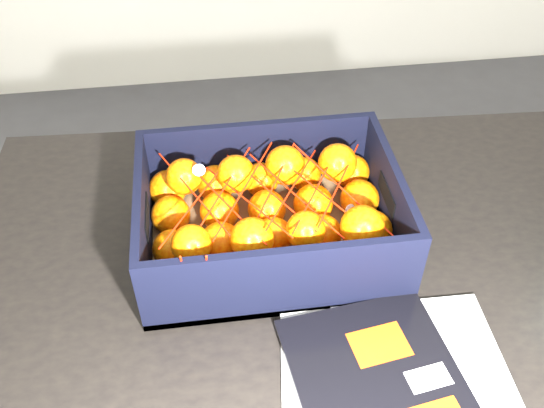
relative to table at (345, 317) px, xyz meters
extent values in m
cube|color=black|center=(0.00, 0.00, 0.08)|extent=(1.24, 0.86, 0.04)
cylinder|color=black|center=(-0.55, 0.35, -0.30)|extent=(0.06, 0.06, 0.71)
cylinder|color=black|center=(0.55, 0.35, -0.30)|extent=(0.06, 0.06, 0.71)
cube|color=silver|center=(-0.03, -0.20, 0.10)|extent=(0.24, 0.31, 0.01)
cube|color=silver|center=(0.06, -0.20, 0.11)|extent=(0.22, 0.28, 0.01)
cube|color=black|center=(-0.01, -0.20, 0.11)|extent=(0.24, 0.30, 0.01)
cube|color=#E6400C|center=(0.01, -0.13, 0.12)|extent=(0.08, 0.07, 0.00)
cube|color=white|center=(0.05, -0.19, 0.12)|extent=(0.06, 0.04, 0.00)
cube|color=olive|center=(-0.11, 0.09, 0.10)|extent=(0.39, 0.29, 0.01)
cube|color=black|center=(-0.11, 0.23, 0.16)|extent=(0.39, 0.01, 0.13)
cube|color=black|center=(-0.11, -0.05, 0.16)|extent=(0.39, 0.01, 0.13)
cube|color=black|center=(-0.30, 0.09, 0.16)|extent=(0.01, 0.27, 0.13)
cube|color=black|center=(0.08, 0.09, 0.16)|extent=(0.01, 0.27, 0.13)
sphere|color=#FF6805|center=(-0.26, -0.01, 0.14)|extent=(0.06, 0.06, 0.06)
sphere|color=#FF6805|center=(-0.26, 0.06, 0.14)|extent=(0.06, 0.06, 0.06)
sphere|color=#FF6805|center=(-0.26, 0.13, 0.14)|extent=(0.06, 0.06, 0.06)
sphere|color=#FF6805|center=(-0.27, 0.19, 0.14)|extent=(0.06, 0.06, 0.06)
sphere|color=#FF6805|center=(-0.19, -0.01, 0.14)|extent=(0.06, 0.06, 0.06)
sphere|color=#FF6805|center=(-0.19, 0.06, 0.14)|extent=(0.06, 0.06, 0.06)
sphere|color=#FF6805|center=(-0.19, 0.13, 0.14)|extent=(0.06, 0.06, 0.06)
sphere|color=#FF6805|center=(-0.19, 0.19, 0.14)|extent=(0.06, 0.06, 0.06)
sphere|color=#FF6805|center=(-0.11, -0.01, 0.14)|extent=(0.06, 0.06, 0.06)
sphere|color=#FF6805|center=(-0.11, 0.06, 0.14)|extent=(0.06, 0.06, 0.06)
sphere|color=#FF6805|center=(-0.11, 0.12, 0.14)|extent=(0.06, 0.06, 0.06)
sphere|color=#FF6805|center=(-0.11, 0.19, 0.14)|extent=(0.06, 0.06, 0.06)
sphere|color=#FF6805|center=(-0.03, -0.01, 0.14)|extent=(0.06, 0.06, 0.06)
sphere|color=#FF6805|center=(-0.03, 0.06, 0.14)|extent=(0.06, 0.06, 0.06)
sphere|color=#FF6805|center=(-0.04, 0.12, 0.14)|extent=(0.06, 0.06, 0.06)
sphere|color=#FF6805|center=(-0.04, 0.20, 0.14)|extent=(0.06, 0.06, 0.06)
sphere|color=#FF6805|center=(0.04, -0.01, 0.14)|extent=(0.06, 0.06, 0.06)
sphere|color=#FF6805|center=(0.04, 0.05, 0.14)|extent=(0.06, 0.06, 0.06)
sphere|color=#FF6805|center=(0.04, 0.12, 0.14)|extent=(0.06, 0.06, 0.06)
sphere|color=#FF6805|center=(0.04, 0.19, 0.14)|extent=(0.06, 0.06, 0.06)
sphere|color=#FF6805|center=(-0.23, 0.01, 0.19)|extent=(0.06, 0.06, 0.06)
sphere|color=#FF6805|center=(-0.24, 0.16, 0.19)|extent=(0.06, 0.06, 0.06)
sphere|color=#FF6805|center=(-0.15, 0.01, 0.19)|extent=(0.06, 0.06, 0.06)
sphere|color=#FF6805|center=(-0.16, 0.16, 0.19)|extent=(0.06, 0.06, 0.06)
sphere|color=#FF6805|center=(-0.07, 0.02, 0.19)|extent=(0.06, 0.06, 0.06)
sphere|color=#FF6805|center=(-0.08, 0.17, 0.19)|extent=(0.06, 0.06, 0.06)
sphere|color=#FF6805|center=(0.01, 0.02, 0.19)|extent=(0.06, 0.06, 0.06)
sphere|color=#FF6805|center=(0.01, 0.16, 0.19)|extent=(0.06, 0.06, 0.06)
cylinder|color=red|center=(-0.22, 0.10, 0.20)|extent=(0.11, 0.20, 0.02)
cylinder|color=red|center=(-0.18, 0.08, 0.21)|extent=(0.11, 0.20, 0.00)
cylinder|color=red|center=(-0.15, 0.08, 0.20)|extent=(0.11, 0.20, 0.03)
cylinder|color=red|center=(-0.11, 0.10, 0.20)|extent=(0.11, 0.20, 0.02)
cylinder|color=red|center=(-0.08, 0.08, 0.20)|extent=(0.11, 0.20, 0.00)
cylinder|color=red|center=(-0.04, 0.09, 0.20)|extent=(0.11, 0.20, 0.01)
cylinder|color=red|center=(-0.01, 0.09, 0.20)|extent=(0.11, 0.20, 0.02)
cylinder|color=red|center=(-0.22, 0.09, 0.21)|extent=(0.11, 0.20, 0.02)
cylinder|color=red|center=(-0.18, 0.10, 0.20)|extent=(0.11, 0.20, 0.01)
cylinder|color=red|center=(-0.15, 0.10, 0.21)|extent=(0.11, 0.20, 0.01)
cylinder|color=red|center=(-0.11, 0.09, 0.20)|extent=(0.11, 0.20, 0.03)
cylinder|color=red|center=(-0.08, 0.09, 0.21)|extent=(0.11, 0.20, 0.03)
cylinder|color=red|center=(-0.04, 0.09, 0.21)|extent=(0.11, 0.20, 0.03)
cylinder|color=red|center=(-0.01, 0.09, 0.21)|extent=(0.11, 0.20, 0.03)
cylinder|color=red|center=(-0.24, -0.04, 0.20)|extent=(0.00, 0.03, 0.09)
cylinder|color=red|center=(-0.21, -0.04, 0.20)|extent=(0.01, 0.04, 0.08)
camera|label=1|loc=(-0.20, -0.56, 0.80)|focal=39.71mm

